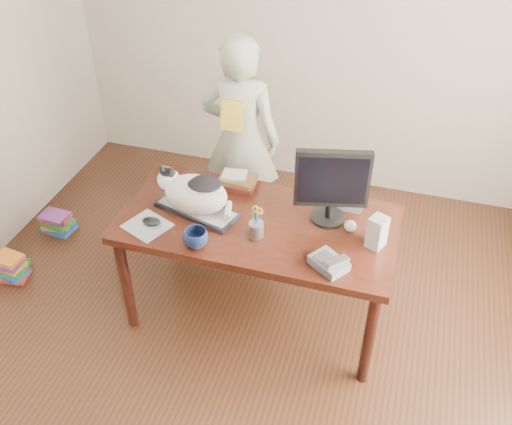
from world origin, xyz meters
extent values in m
plane|color=black|center=(0.00, 0.00, 0.00)|extent=(4.50, 4.50, 0.00)
plane|color=silver|center=(0.00, 2.25, 1.35)|extent=(4.00, 0.00, 4.00)
cube|color=black|center=(0.00, 0.60, 0.72)|extent=(1.60, 0.80, 0.05)
cylinder|color=black|center=(-0.74, 0.26, 0.35)|extent=(0.07, 0.07, 0.70)
cylinder|color=black|center=(0.74, 0.26, 0.35)|extent=(0.07, 0.07, 0.70)
cylinder|color=black|center=(-0.74, 0.94, 0.35)|extent=(0.07, 0.07, 0.70)
cylinder|color=black|center=(0.74, 0.94, 0.35)|extent=(0.07, 0.07, 0.70)
cube|color=black|center=(0.00, 0.96, 0.40)|extent=(1.45, 0.03, 0.50)
cube|color=black|center=(-0.37, 0.58, 0.76)|extent=(0.53, 0.32, 0.02)
cube|color=#B0B0B5|center=(-0.37, 0.58, 0.78)|extent=(0.49, 0.28, 0.01)
ellipsoid|color=white|center=(-0.37, 0.58, 0.88)|extent=(0.43, 0.33, 0.23)
ellipsoid|color=white|center=(-0.55, 0.61, 0.93)|extent=(0.17, 0.16, 0.13)
ellipsoid|color=black|center=(-0.55, 0.61, 0.97)|extent=(0.12, 0.11, 0.05)
cone|color=black|center=(-0.58, 0.60, 1.00)|extent=(0.08, 0.07, 0.08)
cone|color=black|center=(-0.52, 0.59, 1.00)|extent=(0.08, 0.08, 0.08)
ellipsoid|color=black|center=(-0.31, 0.56, 0.98)|extent=(0.24, 0.21, 0.05)
cylinder|color=white|center=(-0.18, 0.58, 0.80)|extent=(0.08, 0.16, 0.05)
cylinder|color=black|center=(0.38, 0.74, 0.76)|extent=(0.25, 0.25, 0.02)
cylinder|color=black|center=(0.38, 0.74, 0.81)|extent=(0.05, 0.05, 0.09)
cube|color=black|center=(0.39, 0.72, 1.04)|extent=(0.42, 0.14, 0.35)
cube|color=black|center=(0.39, 0.70, 1.04)|extent=(0.37, 0.09, 0.30)
cylinder|color=#9B9BA1|center=(0.03, 0.47, 0.80)|extent=(0.11, 0.11, 0.09)
cylinder|color=black|center=(0.01, 0.48, 0.88)|extent=(0.04, 0.03, 0.14)
cylinder|color=blue|center=(0.04, 0.45, 0.88)|extent=(0.03, 0.03, 0.14)
cylinder|color=red|center=(0.03, 0.48, 0.88)|extent=(0.02, 0.04, 0.14)
cylinder|color=#1A822A|center=(0.01, 0.45, 0.88)|extent=(0.02, 0.03, 0.14)
cylinder|color=#A5A5A9|center=(0.03, 0.46, 0.89)|extent=(0.01, 0.03, 0.10)
cylinder|color=#A5A5A9|center=(0.04, 0.46, 0.89)|extent=(0.02, 0.02, 0.10)
torus|color=orange|center=(0.02, 0.46, 0.94)|extent=(0.05, 0.03, 0.04)
torus|color=orange|center=(0.05, 0.45, 0.94)|extent=(0.05, 0.03, 0.04)
cube|color=#A2A5AD|center=(-0.60, 0.37, 0.75)|extent=(0.30, 0.29, 0.01)
ellipsoid|color=black|center=(-0.58, 0.39, 0.77)|extent=(0.13, 0.10, 0.04)
imported|color=black|center=(-0.27, 0.29, 0.80)|extent=(0.18, 0.18, 0.10)
cube|color=#5D5D62|center=(0.46, 0.34, 0.77)|extent=(0.24, 0.22, 0.05)
cube|color=#3C3C3E|center=(0.43, 0.35, 0.80)|extent=(0.12, 0.12, 0.01)
cube|color=#A5A5A9|center=(0.50, 0.32, 0.81)|extent=(0.13, 0.16, 0.06)
cube|color=#B1B0B3|center=(0.68, 0.58, 0.85)|extent=(0.12, 0.12, 0.19)
sphere|color=beige|center=(0.52, 0.67, 0.78)|extent=(0.07, 0.07, 0.07)
cube|color=#471513|center=(-0.23, 0.90, 0.77)|extent=(0.24, 0.18, 0.04)
cube|color=#54391C|center=(-0.22, 0.90, 0.80)|extent=(0.23, 0.18, 0.03)
cube|color=silver|center=(-0.25, 0.90, 0.83)|extent=(0.16, 0.14, 0.02)
cube|color=#5D5D62|center=(0.49, 0.93, 0.78)|extent=(0.15, 0.19, 0.05)
cube|color=#3C3C3E|center=(0.49, 0.90, 0.80)|extent=(0.10, 0.10, 0.01)
imported|color=silver|center=(-0.37, 1.42, 0.77)|extent=(0.57, 0.38, 1.54)
cube|color=gold|center=(-0.37, 1.25, 1.05)|extent=(0.15, 0.09, 0.20)
cube|color=red|center=(-1.75, 0.40, 0.01)|extent=(0.25, 0.19, 0.03)
cube|color=#1B49A7|center=(-1.74, 0.39, 0.04)|extent=(0.23, 0.18, 0.03)
cube|color=#24782F|center=(-1.76, 0.41, 0.08)|extent=(0.27, 0.22, 0.03)
cube|color=gold|center=(-1.75, 0.40, 0.11)|extent=(0.21, 0.16, 0.03)
cube|color=#67317C|center=(-1.76, 0.39, 0.14)|extent=(0.23, 0.17, 0.03)
cube|color=orange|center=(-1.74, 0.41, 0.17)|extent=(0.21, 0.17, 0.03)
cube|color=#1B49A7|center=(-1.72, 0.95, 0.02)|extent=(0.25, 0.19, 0.03)
cube|color=orange|center=(-1.73, 0.96, 0.05)|extent=(0.22, 0.19, 0.03)
cube|color=#24782F|center=(-1.71, 0.94, 0.08)|extent=(0.24, 0.19, 0.03)
cube|color=red|center=(-1.72, 0.96, 0.11)|extent=(0.21, 0.16, 0.03)
cube|color=#67317C|center=(-1.73, 0.94, 0.14)|extent=(0.22, 0.17, 0.03)
camera|label=1|loc=(0.73, -1.88, 2.82)|focal=40.00mm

